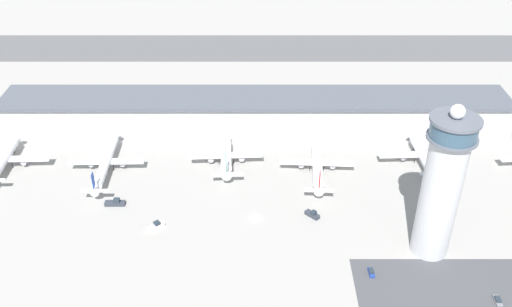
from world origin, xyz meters
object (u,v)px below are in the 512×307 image
Objects in this scene: airplane_gate_alpha at (4,159)px; airplane_gate_delta at (318,163)px; control_tower at (443,185)px; car_navy_sedan at (372,272)px; service_truck_catering at (313,215)px; service_truck_fuel at (116,203)px; car_yellow_taxi at (498,301)px; service_truck_baggage at (156,226)px; airplane_gate_bravo at (107,161)px; airplane_gate_charlie at (227,155)px; airplane_gate_echo at (423,154)px.

airplane_gate_delta is (135.06, -2.38, -0.27)m from airplane_gate_alpha.
airplane_gate_alpha is at bearing 163.04° from control_tower.
airplane_gate_delta is 9.50× the size of car_navy_sedan.
service_truck_catering is 77.75m from service_truck_fuel.
car_yellow_taxi is (51.42, -74.59, -3.81)m from airplane_gate_delta.
service_truck_fuel is 22.95m from service_truck_baggage.
car_yellow_taxi is at bearing -22.43° from airplane_gate_alpha.
airplane_gate_alpha is 8.67× the size of car_navy_sedan.
airplane_gate_bravo is at bearing 148.96° from car_navy_sedan.
airplane_gate_delta reaches higher than car_yellow_taxi.
airplane_gate_delta is 5.38× the size of service_truck_fuel.
car_navy_sedan is at bearing -78.14° from airplane_gate_delta.
airplane_gate_echo is at bearing 0.68° from airplane_gate_charlie.
airplane_gate_charlie is at bearing 5.61° from airplane_gate_bravo.
airplane_gate_echo reaches higher than car_yellow_taxi.
airplane_gate_alpha is 5.77× the size of service_truck_baggage.
control_tower is 37.62m from car_navy_sedan.
airplane_gate_echo is at bearing 7.87° from airplane_gate_delta.
service_truck_baggage is (-24.58, -43.37, -3.81)m from airplane_gate_charlie.
car_yellow_taxi is at bearing -57.47° from control_tower.
airplane_gate_bravo is at bearing -174.39° from airplane_gate_charlie.
airplane_gate_charlie is 6.81× the size of car_yellow_taxi.
airplane_gate_delta is (39.17, -5.40, -0.34)m from airplane_gate_charlie.
airplane_gate_bravo is 6.64× the size of service_truck_baggage.
car_navy_sedan is at bearing -21.84° from service_truck_fuel.
service_truck_catering reaches higher than car_yellow_taxi.
control_tower is at bearing -12.39° from service_truck_fuel.
airplane_gate_bravo is at bearing 109.47° from service_truck_fuel.
airplane_gate_alpha is at bearing 165.63° from service_truck_catering.
airplane_gate_alpha is 6.68× the size of service_truck_catering.
airplane_gate_alpha is at bearing 156.54° from car_navy_sedan.
airplane_gate_delta is at bearing -7.85° from airplane_gate_charlie.
airplane_gate_charlie is 85.53m from airplane_gate_echo.
airplane_gate_delta is at bearing 16.25° from service_truck_fuel.
control_tower reaches higher than car_yellow_taxi.
control_tower is at bearing -100.94° from airplane_gate_echo.
airplane_gate_echo is 7.88× the size of car_yellow_taxi.
service_truck_baggage reaches higher than car_navy_sedan.
control_tower is 65.52m from airplane_gate_delta.
control_tower is 12.14× the size of car_yellow_taxi.
airplane_gate_charlie is (51.24, 5.04, 0.09)m from airplane_gate_bravo.
airplane_gate_bravo is 51.49m from airplane_gate_charlie.
airplane_gate_bravo is 1.38× the size of airplane_gate_charlie.
airplane_gate_delta is at bearing 101.86° from car_navy_sedan.
control_tower reaches higher than car_navy_sedan.
airplane_gate_charlie is 4.80× the size of service_truck_baggage.
service_truck_fuel is (-42.68, -29.26, -3.70)m from airplane_gate_charlie.
service_truck_baggage is at bearing -158.04° from airplane_gate_echo.
control_tower is 1.48× the size of airplane_gate_alpha.
service_truck_catering reaches higher than service_truck_baggage.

